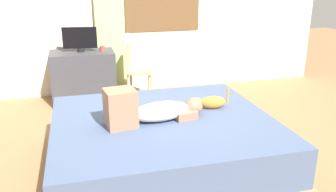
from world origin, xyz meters
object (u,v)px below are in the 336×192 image
object	(u,v)px
desk	(84,77)
tv_monitor	(80,39)
chair_by_desk	(135,67)
cat	(211,102)
cup	(102,49)
person_lying	(151,110)
bed	(163,143)

from	to	relation	value
desk	tv_monitor	size ratio (longest dim) A/B	1.88
chair_by_desk	cat	bearing A→B (deg)	-75.74
desk	cup	size ratio (longest dim) A/B	11.42
cat	cup	size ratio (longest dim) A/B	4.52
person_lying	chair_by_desk	bearing A→B (deg)	84.69
bed	cup	bearing A→B (deg)	99.99
person_lying	tv_monitor	world-z (taller)	tv_monitor
person_lying	cup	world-z (taller)	person_lying
cat	desk	world-z (taller)	desk
cat	tv_monitor	world-z (taller)	tv_monitor
cup	bed	bearing A→B (deg)	-80.01
person_lying	cat	world-z (taller)	person_lying
tv_monitor	cup	world-z (taller)	tv_monitor
cup	desk	bearing A→B (deg)	170.36
tv_monitor	chair_by_desk	size ratio (longest dim) A/B	0.56
bed	chair_by_desk	xyz separation A→B (m)	(0.06, 1.97, 0.26)
cat	cup	bearing A→B (deg)	114.54
person_lying	cup	size ratio (longest dim) A/B	11.97
chair_by_desk	person_lying	bearing A→B (deg)	-95.31
bed	cat	distance (m)	0.63
bed	tv_monitor	xyz separation A→B (m)	(-0.68, 2.17, 0.68)
person_lying	cat	distance (m)	0.68
bed	person_lying	size ratio (longest dim) A/B	2.21
bed	tv_monitor	world-z (taller)	tv_monitor
cat	bed	bearing A→B (deg)	-165.23
cup	cat	bearing A→B (deg)	-65.46
tv_monitor	cup	xyz separation A→B (m)	(0.30, -0.05, -0.14)
tv_monitor	chair_by_desk	world-z (taller)	tv_monitor
cat	tv_monitor	bearing A→B (deg)	120.75
tv_monitor	cup	distance (m)	0.34
person_lying	desk	distance (m)	2.28
tv_monitor	cup	bearing A→B (deg)	-9.26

